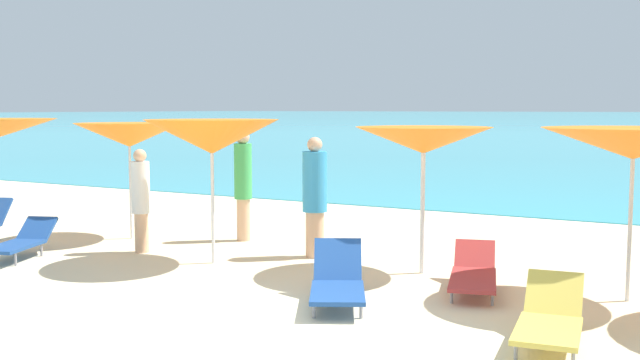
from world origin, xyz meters
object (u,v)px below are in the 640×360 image
at_px(umbrella_3, 423,141).
at_px(lounge_chair_0, 473,273).
at_px(lounge_chair_4, 21,241).
at_px(beachgoer_1, 315,194).
at_px(umbrella_1, 129,135).
at_px(lounge_chair_3, 550,318).
at_px(lounge_chair_5, 338,281).
at_px(umbrella_4, 633,144).
at_px(beachgoer_3, 243,181).
at_px(beachgoer_4, 141,197).
at_px(umbrella_2, 212,137).

bearing_deg(umbrella_3, lounge_chair_0, -35.72).
height_order(lounge_chair_4, beachgoer_1, beachgoer_1).
relative_size(umbrella_1, lounge_chair_3, 1.38).
distance_m(lounge_chair_0, beachgoer_1, 3.03).
bearing_deg(beachgoer_1, lounge_chair_5, 164.92).
distance_m(umbrella_3, lounge_chair_5, 2.58).
bearing_deg(lounge_chair_0, umbrella_4, -1.17).
bearing_deg(umbrella_1, beachgoer_3, 23.52).
distance_m(beachgoer_3, beachgoer_4, 1.84).
bearing_deg(beachgoer_1, lounge_chair_0, -158.42).
bearing_deg(beachgoer_1, umbrella_4, -145.95).
bearing_deg(umbrella_4, umbrella_1, 177.78).
relative_size(beachgoer_1, beachgoer_4, 1.12).
bearing_deg(beachgoer_4, lounge_chair_0, -158.40).
bearing_deg(lounge_chair_3, lounge_chair_4, 169.58).
bearing_deg(umbrella_1, umbrella_3, -0.99).
bearing_deg(lounge_chair_4, umbrella_1, 62.34).
relative_size(lounge_chair_5, beachgoer_4, 0.93).
distance_m(lounge_chair_4, lounge_chair_5, 5.46).
xyz_separation_m(umbrella_3, lounge_chair_5, (-0.24, -2.04, -1.55)).
distance_m(lounge_chair_0, lounge_chair_5, 1.81).
bearing_deg(lounge_chair_5, umbrella_3, 55.69).
height_order(lounge_chair_0, lounge_chair_5, lounge_chair_5).
bearing_deg(beachgoer_4, beachgoer_1, -137.84).
bearing_deg(lounge_chair_5, beachgoer_4, 135.39).
relative_size(umbrella_4, lounge_chair_4, 1.49).
height_order(umbrella_1, beachgoer_4, umbrella_1).
relative_size(umbrella_2, lounge_chair_5, 1.39).
bearing_deg(lounge_chair_5, lounge_chair_4, 152.03).
bearing_deg(beachgoer_3, lounge_chair_4, -113.64).
bearing_deg(umbrella_1, umbrella_2, -20.91).
height_order(lounge_chair_0, beachgoer_1, beachgoer_1).
distance_m(umbrella_1, umbrella_2, 2.69).
distance_m(lounge_chair_0, beachgoer_4, 5.40).
relative_size(umbrella_4, beachgoer_1, 1.24).
distance_m(umbrella_4, beachgoer_3, 6.44).
bearing_deg(beachgoer_1, lounge_chair_4, 70.24).
height_order(umbrella_1, umbrella_2, umbrella_2).
height_order(umbrella_1, lounge_chair_4, umbrella_1).
distance_m(umbrella_3, lounge_chair_4, 6.24).
distance_m(umbrella_4, lounge_chair_3, 2.74).
relative_size(umbrella_4, beachgoer_4, 1.40).
xyz_separation_m(umbrella_2, umbrella_4, (5.60, 0.64, 0.00)).
height_order(umbrella_4, lounge_chair_3, umbrella_4).
relative_size(umbrella_1, lounge_chair_0, 1.18).
relative_size(lounge_chair_0, beachgoer_4, 1.04).
bearing_deg(lounge_chair_0, lounge_chair_5, -147.08).
distance_m(lounge_chair_3, lounge_chair_4, 7.95).
distance_m(umbrella_2, lounge_chair_3, 5.62).
height_order(umbrella_4, beachgoer_1, umbrella_4).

